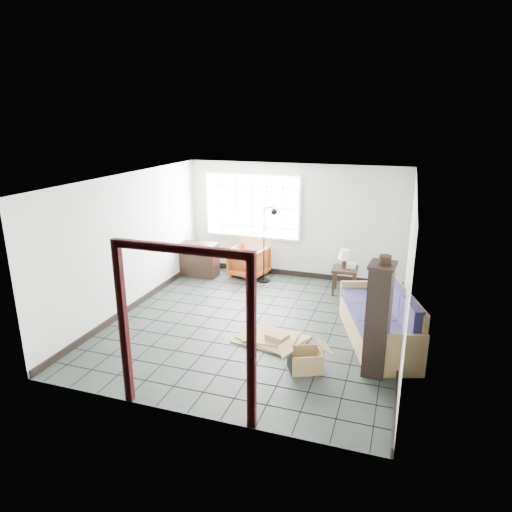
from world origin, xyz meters
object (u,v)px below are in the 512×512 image
(armchair, at_px, (249,260))
(side_table, at_px, (345,272))
(futon_sofa, at_px, (382,322))
(tall_shelf, at_px, (378,319))

(armchair, bearing_deg, side_table, -178.39)
(futon_sofa, distance_m, tall_shelf, 1.12)
(futon_sofa, distance_m, side_table, 2.17)
(armchair, relative_size, tall_shelf, 0.47)
(side_table, xyz_separation_m, tall_shelf, (0.86, -2.99, 0.39))
(armchair, bearing_deg, futon_sofa, 154.59)
(futon_sofa, xyz_separation_m, side_table, (-0.88, 1.98, 0.11))
(futon_sofa, xyz_separation_m, tall_shelf, (-0.02, -1.01, 0.49))
(side_table, distance_m, tall_shelf, 3.13)
(futon_sofa, xyz_separation_m, armchair, (-3.14, 2.39, 0.03))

